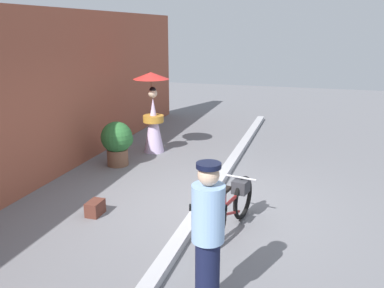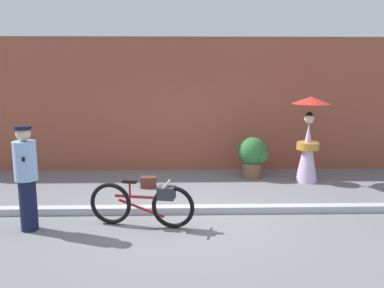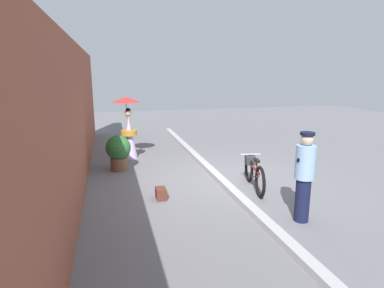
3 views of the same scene
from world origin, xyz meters
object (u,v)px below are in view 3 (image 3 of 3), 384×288
(person_officer, at_px, (304,175))
(person_with_parasol, at_px, (128,127))
(backpack_on_pavement, at_px, (161,193))
(potted_plant_by_door, at_px, (119,151))
(bicycle_near_officer, at_px, (254,172))

(person_officer, bearing_deg, person_with_parasol, 27.64)
(person_with_parasol, height_order, backpack_on_pavement, person_with_parasol)
(potted_plant_by_door, relative_size, backpack_on_pavement, 2.99)
(person_with_parasol, distance_m, backpack_on_pavement, 3.65)
(bicycle_near_officer, height_order, backpack_on_pavement, bicycle_near_officer)
(person_with_parasol, distance_m, potted_plant_by_door, 1.29)
(bicycle_near_officer, distance_m, person_with_parasol, 4.32)
(bicycle_near_officer, xyz_separation_m, person_with_parasol, (3.39, 2.60, 0.59))
(backpack_on_pavement, bearing_deg, person_officer, -125.92)
(bicycle_near_officer, bearing_deg, potted_plant_by_door, 52.94)
(potted_plant_by_door, xyz_separation_m, backpack_on_pavement, (-2.36, -0.78, -0.42))
(person_officer, distance_m, potted_plant_by_door, 5.06)
(backpack_on_pavement, bearing_deg, person_with_parasol, 6.86)
(person_with_parasol, xyz_separation_m, backpack_on_pavement, (-3.52, -0.42, -0.85))
(potted_plant_by_door, distance_m, backpack_on_pavement, 2.52)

